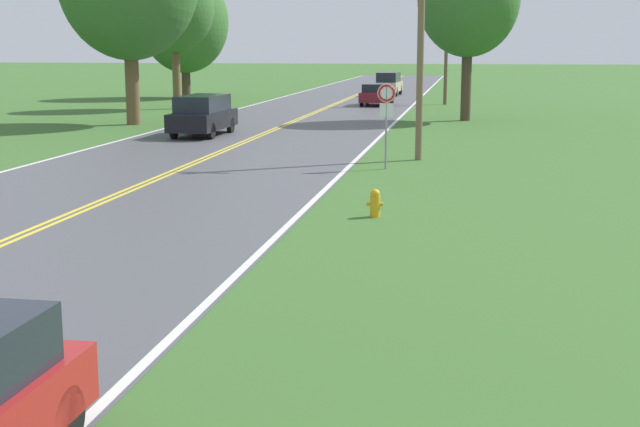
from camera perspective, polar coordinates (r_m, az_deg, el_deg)
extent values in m
cylinder|color=gold|center=(21.13, 3.54, 0.46)|extent=(0.25, 0.25, 0.50)
sphere|color=gold|center=(21.08, 3.55, 1.26)|extent=(0.23, 0.23, 0.23)
cylinder|color=gold|center=(21.10, 3.99, 0.59)|extent=(0.08, 0.09, 0.09)
cylinder|color=gold|center=(21.14, 3.11, 0.62)|extent=(0.08, 0.09, 0.09)
cylinder|color=gray|center=(29.28, 4.25, 5.51)|extent=(0.07, 0.07, 2.74)
cylinder|color=white|center=(29.18, 4.28, 7.70)|extent=(0.60, 0.02, 0.60)
torus|color=red|center=(29.17, 4.28, 7.70)|extent=(0.55, 0.07, 0.55)
cube|color=white|center=(29.21, 4.27, 6.63)|extent=(0.44, 0.02, 0.44)
cylinder|color=brown|center=(31.66, 6.47, 10.99)|extent=(0.24, 0.24, 8.40)
cylinder|color=brown|center=(62.42, 8.09, 10.75)|extent=(0.24, 0.24, 8.35)
cylinder|color=brown|center=(46.97, -11.93, 8.22)|extent=(0.71, 0.71, 4.31)
cylinder|color=#473828|center=(70.65, -8.57, 8.52)|extent=(0.68, 0.68, 2.93)
ellipsoid|color=#386B2D|center=(70.63, -8.67, 12.04)|extent=(6.75, 6.75, 7.77)
cylinder|color=#473828|center=(49.09, 9.34, 8.33)|extent=(0.54, 0.54, 4.20)
cylinder|color=brown|center=(58.27, -9.18, 8.74)|extent=(0.50, 0.50, 4.31)
ellipsoid|color=#386B2D|center=(58.29, -9.30, 12.95)|extent=(5.02, 5.02, 5.77)
cylinder|color=black|center=(9.45, -16.23, -12.52)|extent=(0.20, 0.68, 0.68)
cylinder|color=black|center=(42.37, -7.95, 5.65)|extent=(0.21, 0.71, 0.71)
cylinder|color=black|center=(41.87, -5.74, 5.64)|extent=(0.21, 0.71, 0.71)
cylinder|color=black|center=(39.52, -9.33, 5.26)|extent=(0.21, 0.71, 0.71)
cylinder|color=black|center=(38.99, -6.98, 5.25)|extent=(0.21, 0.71, 0.71)
cube|color=black|center=(40.65, -7.50, 5.96)|extent=(1.95, 4.90, 0.78)
cube|color=#1E232D|center=(40.59, -7.52, 7.01)|extent=(1.71, 3.43, 0.72)
cylinder|color=black|center=(59.64, 4.34, 7.11)|extent=(0.22, 0.62, 0.62)
cylinder|color=black|center=(59.87, 2.68, 7.15)|extent=(0.22, 0.62, 0.62)
cylinder|color=black|center=(62.11, 4.62, 7.25)|extent=(0.22, 0.62, 0.62)
cylinder|color=black|center=(62.34, 3.03, 7.28)|extent=(0.22, 0.62, 0.62)
cube|color=maroon|center=(60.97, 3.67, 7.48)|extent=(2.04, 4.08, 0.65)
cube|color=#1E232D|center=(60.94, 3.68, 8.04)|extent=(1.77, 2.87, 0.55)
cylinder|color=black|center=(71.98, 4.88, 7.77)|extent=(0.23, 0.77, 0.76)
cylinder|color=black|center=(72.19, 3.60, 7.80)|extent=(0.23, 0.77, 0.76)
cylinder|color=black|center=(74.99, 5.17, 7.88)|extent=(0.23, 0.77, 0.76)
cylinder|color=black|center=(75.19, 3.94, 7.91)|extent=(0.23, 0.77, 0.76)
cube|color=#C1B28E|center=(73.57, 4.40, 8.10)|extent=(1.98, 4.96, 0.75)
cube|color=#1E232D|center=(73.54, 4.41, 8.70)|extent=(1.71, 3.48, 0.79)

